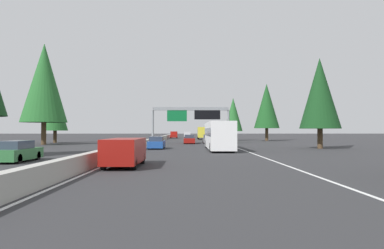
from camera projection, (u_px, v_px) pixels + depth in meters
ground_plane at (158, 142)px, 61.01m from camera, size 320.00×320.00×0.00m
median_barrier at (164, 138)px, 81.00m from camera, size 180.00×0.56×0.90m
shoulder_stripe_right at (217, 141)px, 71.15m from camera, size 160.00×0.16×0.01m
shoulder_stripe_median at (163, 141)px, 71.01m from camera, size 160.00×0.16×0.01m
sign_gantry_overhead at (192, 115)px, 54.92m from camera, size 0.50×12.68×5.95m
minivan_mid_right at (125, 151)px, 20.43m from camera, size 5.00×1.95×1.69m
sedan_near_center at (157, 143)px, 40.02m from camera, size 4.40×1.80×1.47m
sedan_mid_left at (189, 139)px, 55.34m from camera, size 4.40×1.80×1.47m
box_truck_far_right at (203, 133)px, 82.80m from camera, size 8.50×2.40×2.95m
sedan_distant_a at (208, 139)px, 57.20m from camera, size 4.40×1.80×1.47m
pickup_far_left at (174, 135)px, 93.21m from camera, size 5.60×2.00×1.86m
bus_distant_b at (219, 135)px, 37.73m from camera, size 11.50×2.55×3.10m
minivan_far_center at (187, 134)px, 103.98m from camera, size 5.00×1.95×1.69m
oncoming_near at (17, 152)px, 23.59m from camera, size 4.40×1.80×1.47m
conifer_right_near at (320, 93)px, 40.60m from camera, size 4.81×4.81×10.92m
conifer_right_mid at (267, 106)px, 70.77m from camera, size 5.27×5.27×11.97m
conifer_right_far at (233, 115)px, 72.62m from camera, size 4.03×4.03×9.15m
conifer_left_near at (44, 83)px, 51.33m from camera, size 6.80×6.80×15.45m
conifer_left_mid at (55, 109)px, 58.84m from camera, size 4.28×4.28×9.74m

